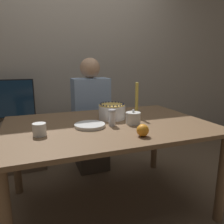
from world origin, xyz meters
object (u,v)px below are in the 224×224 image
object	(u,v)px
cake	(112,112)
sugar_shaker	(112,118)
tv_monitor	(10,100)
sugar_bowl	(133,118)
candle	(137,103)
person_man_blue_shirt	(91,122)

from	to	relation	value
cake	sugar_shaker	size ratio (longest dim) A/B	1.83
sugar_shaker	tv_monitor	bearing A→B (deg)	124.41
cake	tv_monitor	bearing A→B (deg)	132.32
cake	sugar_bowl	bearing A→B (deg)	-66.31
sugar_shaker	candle	world-z (taller)	candle
sugar_shaker	tv_monitor	size ratio (longest dim) A/B	0.24
cake	tv_monitor	xyz separation A→B (m)	(-0.88, 0.97, 0.01)
candle	sugar_bowl	bearing A→B (deg)	-123.01
person_man_blue_shirt	tv_monitor	size ratio (longest dim) A/B	2.36
candle	person_man_blue_shirt	size ratio (longest dim) A/B	0.24
sugar_shaker	candle	distance (m)	0.36
candle	tv_monitor	xyz separation A→B (m)	(-1.10, 0.99, -0.06)
sugar_shaker	person_man_blue_shirt	xyz separation A→B (m)	(0.05, 0.81, -0.24)
sugar_bowl	tv_monitor	distance (m)	1.54
cake	sugar_shaker	world-z (taller)	cake
cake	sugar_bowl	distance (m)	0.24
candle	tv_monitor	bearing A→B (deg)	138.13
sugar_bowl	cake	bearing A→B (deg)	113.69
cake	person_man_blue_shirt	distance (m)	0.65
cake	sugar_shaker	bearing A→B (deg)	-110.71
sugar_bowl	tv_monitor	xyz separation A→B (m)	(-0.98, 1.19, 0.02)
candle	sugar_shaker	bearing A→B (deg)	-148.99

